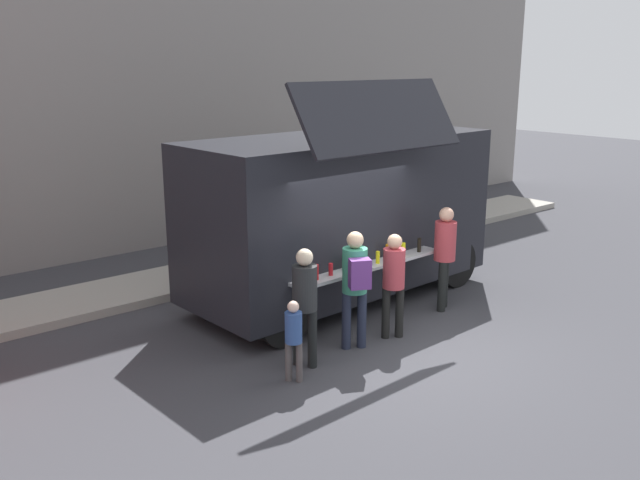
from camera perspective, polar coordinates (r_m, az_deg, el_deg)
ground_plane at (r=10.41m, az=6.93°, el=-9.00°), size 60.00×60.00×0.00m
curb_strip at (r=12.65m, az=-20.34°, el=-5.11°), size 28.00×1.60×0.15m
building_behind at (r=16.01m, az=-23.54°, el=16.49°), size 32.00×2.40×9.98m
food_truck_main at (r=12.01m, az=1.77°, el=2.34°), size 5.69×3.03×3.88m
trash_bin at (r=16.95m, az=7.78°, el=2.05°), size 0.60×0.60×0.98m
customer_front_ordering at (r=10.48m, az=6.14°, el=-3.04°), size 0.34×0.34×1.65m
customer_mid_with_backpack at (r=9.98m, az=2.96°, el=-3.23°), size 0.49×0.58×1.79m
customer_rear_waiting at (r=9.44m, az=-1.28°, el=-4.76°), size 0.35×0.35×1.71m
customer_extra_browsing at (r=11.79m, az=10.33°, el=-0.75°), size 0.37×0.37×1.79m
child_near_queue at (r=9.12m, az=-2.21°, el=-7.79°), size 0.23×0.23×1.13m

